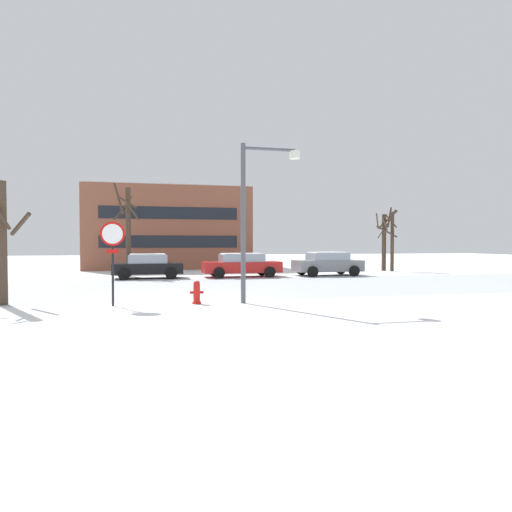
{
  "coord_description": "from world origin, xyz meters",
  "views": [
    {
      "loc": [
        -0.8,
        -15.6,
        1.97
      ],
      "look_at": [
        3.88,
        5.52,
        1.34
      ],
      "focal_mm": 30.19,
      "sensor_mm": 36.0,
      "label": 1
    }
  ],
  "objects_px": {
    "stop_sign": "(113,247)",
    "parked_car_gray": "(327,263)",
    "parked_car_black": "(148,266)",
    "parked_car_red": "(241,265)",
    "fire_hydrant": "(197,291)",
    "street_lamp": "(255,204)"
  },
  "relations": [
    {
      "from": "stop_sign",
      "to": "parked_car_gray",
      "type": "bearing_deg",
      "value": 42.81
    },
    {
      "from": "parked_car_black",
      "to": "parked_car_red",
      "type": "relative_size",
      "value": 0.84
    },
    {
      "from": "fire_hydrant",
      "to": "street_lamp",
      "type": "distance_m",
      "value": 3.45
    },
    {
      "from": "stop_sign",
      "to": "parked_car_red",
      "type": "xyz_separation_m",
      "value": [
        6.13,
        10.74,
        -1.14
      ]
    },
    {
      "from": "stop_sign",
      "to": "fire_hydrant",
      "type": "xyz_separation_m",
      "value": [
        2.62,
        -0.08,
        -1.46
      ]
    },
    {
      "from": "parked_car_black",
      "to": "parked_car_gray",
      "type": "height_order",
      "value": "parked_car_gray"
    },
    {
      "from": "fire_hydrant",
      "to": "parked_car_red",
      "type": "relative_size",
      "value": 0.17
    },
    {
      "from": "street_lamp",
      "to": "parked_car_red",
      "type": "distance_m",
      "value": 11.42
    },
    {
      "from": "parked_car_gray",
      "to": "stop_sign",
      "type": "bearing_deg",
      "value": -137.19
    },
    {
      "from": "stop_sign",
      "to": "parked_car_black",
      "type": "xyz_separation_m",
      "value": [
        0.76,
        10.79,
        -1.15
      ]
    },
    {
      "from": "fire_hydrant",
      "to": "parked_car_red",
      "type": "distance_m",
      "value": 11.38
    },
    {
      "from": "stop_sign",
      "to": "fire_hydrant",
      "type": "distance_m",
      "value": 3.0
    },
    {
      "from": "fire_hydrant",
      "to": "street_lamp",
      "type": "relative_size",
      "value": 0.15
    },
    {
      "from": "street_lamp",
      "to": "parked_car_black",
      "type": "bearing_deg",
      "value": 108.8
    },
    {
      "from": "fire_hydrant",
      "to": "parked_car_gray",
      "type": "relative_size",
      "value": 0.19
    },
    {
      "from": "stop_sign",
      "to": "parked_car_black",
      "type": "height_order",
      "value": "stop_sign"
    },
    {
      "from": "street_lamp",
      "to": "parked_car_black",
      "type": "relative_size",
      "value": 1.36
    },
    {
      "from": "stop_sign",
      "to": "fire_hydrant",
      "type": "height_order",
      "value": "stop_sign"
    },
    {
      "from": "street_lamp",
      "to": "fire_hydrant",
      "type": "bearing_deg",
      "value": 173.96
    },
    {
      "from": "parked_car_black",
      "to": "parked_car_gray",
      "type": "xyz_separation_m",
      "value": [
        10.73,
        -0.14,
        0.03
      ]
    },
    {
      "from": "fire_hydrant",
      "to": "stop_sign",
      "type": "bearing_deg",
      "value": 178.23
    },
    {
      "from": "stop_sign",
      "to": "parked_car_red",
      "type": "bearing_deg",
      "value": 60.28
    }
  ]
}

